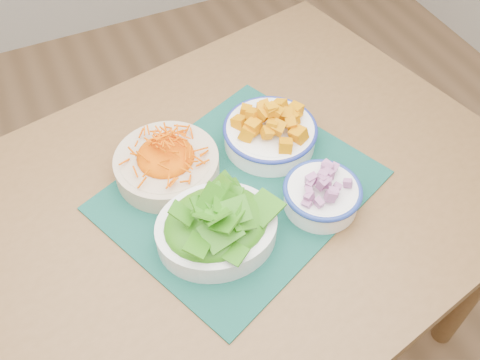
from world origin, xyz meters
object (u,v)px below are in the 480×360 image
Objects in this scene: onion_bowl at (322,192)px; placemat at (240,190)px; table at (207,232)px; squash_bowl at (270,128)px; lettuce_bowl at (216,223)px; carrot_bowl at (166,160)px.

placemat is at bearing 141.61° from onion_bowl.
squash_bowl is at bearing 14.94° from table.
squash_bowl reaches higher than onion_bowl.
placemat is at bearing -5.51° from table.
table is at bearing 91.59° from lettuce_bowl.
onion_bowl is (0.13, -0.10, 0.04)m from placemat.
lettuce_bowl reaches higher than onion_bowl.
carrot_bowl is 1.24× the size of squash_bowl.
carrot_bowl is at bearing 176.87° from squash_bowl.
table is 0.18m from carrot_bowl.
table is 0.12m from placemat.
table is at bearing 156.27° from onion_bowl.
onion_bowl reaches higher than placemat.
carrot_bowl reaches higher than table.
table is 8.55× the size of onion_bowl.
squash_bowl is (0.11, 0.09, 0.05)m from placemat.
squash_bowl reaches higher than placemat.
carrot_bowl is 0.19m from lettuce_bowl.
carrot_bowl reaches higher than placemat.
placemat is 2.96× the size of onion_bowl.
carrot_bowl is 0.32m from onion_bowl.
lettuce_bowl is (-0.20, -0.18, 0.00)m from squash_bowl.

